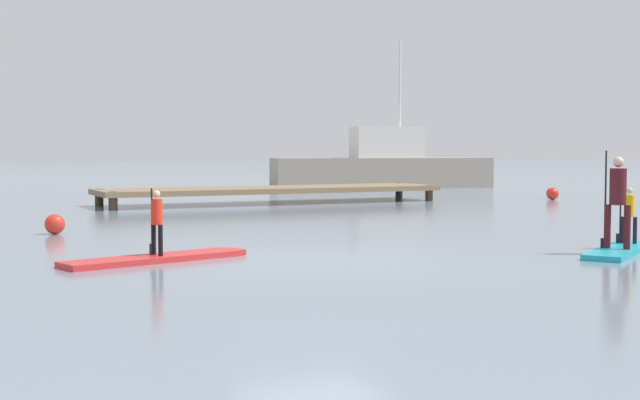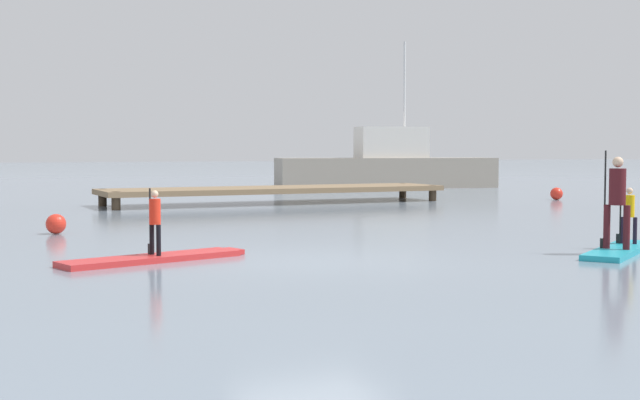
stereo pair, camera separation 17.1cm
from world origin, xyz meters
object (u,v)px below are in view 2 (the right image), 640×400
object	(u,v)px
paddleboard_far	(620,250)
paddler_adult	(617,196)
paddleboard_near	(155,258)
paddler_child_solo	(155,219)
mooring_buoy_near	(56,224)
fishing_boat_white_large	(387,167)
paddler_child_front	(629,212)
mooring_buoy_far	(557,194)

from	to	relation	value
paddleboard_far	paddler_adult	bearing A→B (deg)	-147.33
paddleboard_near	paddler_child_solo	bearing A→B (deg)	80.97
paddleboard_near	mooring_buoy_near	distance (m)	5.69
fishing_boat_white_large	paddleboard_far	bearing A→B (deg)	-110.36
paddleboard_near	paddler_child_solo	size ratio (longest dim) A/B	2.99
paddler_child_front	mooring_buoy_far	xyz separation A→B (m)	(9.57, 13.40, -0.47)
paddleboard_near	paddleboard_far	bearing A→B (deg)	-16.89
paddleboard_far	mooring_buoy_far	distance (m)	17.17
mooring_buoy_far	paddleboard_far	bearing A→B (deg)	-126.37
paddleboard_near	paddleboard_far	size ratio (longest dim) A/B	1.15
paddleboard_near	paddleboard_far	world-z (taller)	same
paddler_child_solo	fishing_boat_white_large	distance (m)	29.12
fishing_boat_white_large	mooring_buoy_near	distance (m)	25.49
paddleboard_near	paddler_child_front	size ratio (longest dim) A/B	2.98
paddler_child_solo	paddler_adult	size ratio (longest dim) A/B	0.64
fishing_boat_white_large	mooring_buoy_near	bearing A→B (deg)	-136.29
paddler_child_solo	mooring_buoy_near	world-z (taller)	paddler_child_solo
paddler_child_front	mooring_buoy_near	xyz separation A→B (m)	(-9.50, 7.64, -0.47)
paddleboard_near	paddler_adult	distance (m)	8.28
paddler_child_solo	paddler_adult	xyz separation A→B (m)	(7.79, -2.62, 0.34)
paddler_child_solo	mooring_buoy_near	xyz separation A→B (m)	(-0.84, 5.61, -0.49)
paddler_child_solo	fishing_boat_white_large	xyz separation A→B (m)	(17.57, 23.21, 0.33)
paddleboard_far	paddler_adult	world-z (taller)	paddler_adult
paddleboard_far	paddler_adult	xyz separation A→B (m)	(-0.25, -0.16, 1.01)
paddler_child_front	fishing_boat_white_large	xyz separation A→B (m)	(8.91, 25.24, 0.35)
fishing_boat_white_large	paddleboard_near	bearing A→B (deg)	-127.11
paddler_child_solo	mooring_buoy_far	size ratio (longest dim) A/B	2.43
paddleboard_near	paddler_adult	world-z (taller)	paddler_adult
paddler_child_solo	paddleboard_far	bearing A→B (deg)	-16.98
paddleboard_near	mooring_buoy_far	size ratio (longest dim) A/B	7.25
paddler_adult	fishing_boat_white_large	world-z (taller)	fishing_boat_white_large
paddler_child_solo	fishing_boat_white_large	world-z (taller)	fishing_boat_white_large
paddleboard_far	paddler_child_front	distance (m)	0.99
paddler_child_solo	paddler_adult	bearing A→B (deg)	-18.57
fishing_boat_white_large	paddler_child_solo	bearing A→B (deg)	-127.12
paddleboard_far	paddler_child_front	xyz separation A→B (m)	(0.62, 0.43, 0.65)
paddler_adult	fishing_boat_white_large	distance (m)	27.62
paddleboard_near	mooring_buoy_near	world-z (taller)	mooring_buoy_near
mooring_buoy_near	paddleboard_far	bearing A→B (deg)	-42.22
mooring_buoy_far	paddler_child_front	bearing A→B (deg)	-125.53
paddler_adult	paddler_child_front	size ratio (longest dim) A/B	1.56
paddler_adult	mooring_buoy_near	bearing A→B (deg)	136.39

